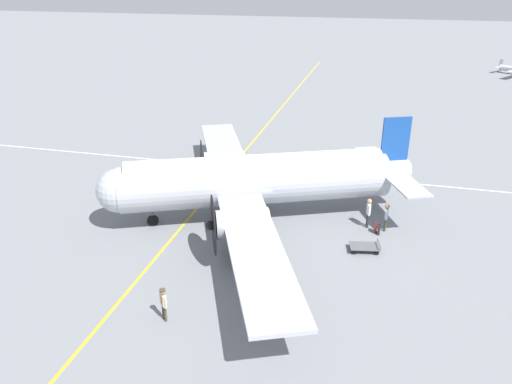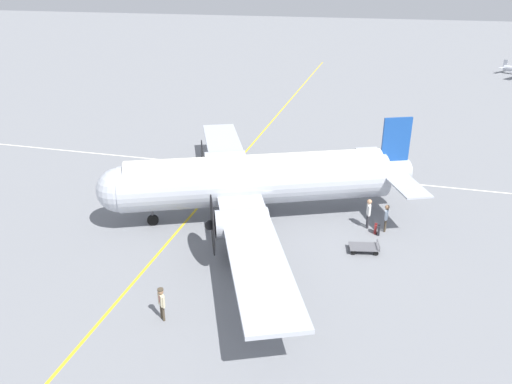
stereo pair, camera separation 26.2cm
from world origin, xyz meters
TOP-DOWN VIEW (x-y plane):
  - ground_plane at (0.00, 0.00)m, footprint 300.00×300.00m
  - apron_line_eastwest at (0.00, -4.13)m, footprint 120.00×0.16m
  - apron_line_northsouth at (-8.31, 0.00)m, footprint 0.16×120.00m
  - airliner_main at (0.19, -0.42)m, footprint 26.13×19.23m
  - crew_foreground at (10.79, -1.46)m, footprint 0.39×0.44m
  - passenger_boarding at (-0.36, 7.94)m, footprint 0.59×0.28m
  - ramp_agent at (-0.56, 6.88)m, footprint 0.63×0.30m
  - suitcase_near_door at (0.06, 7.40)m, footprint 0.37×0.15m
  - suitcase_upright_spare at (0.18, 7.59)m, footprint 0.42×0.13m
  - baggage_cart at (2.42, 6.89)m, footprint 1.30×1.79m

SIDE VIEW (x-z plane):
  - ground_plane at x=0.00m, z-range 0.00..0.00m
  - apron_line_eastwest at x=0.00m, z-range 0.00..0.01m
  - apron_line_northsouth at x=-8.31m, z-range 0.00..0.01m
  - baggage_cart at x=2.42m, z-range -0.01..0.55m
  - suitcase_near_door at x=0.06m, z-range -0.02..0.60m
  - suitcase_upright_spare at x=0.18m, z-range -0.02..0.61m
  - crew_foreground at x=10.79m, z-range 0.21..1.84m
  - passenger_boarding at x=-0.36m, z-range 0.19..1.92m
  - ramp_agent at x=-0.56m, z-range 0.21..2.09m
  - airliner_main at x=0.19m, z-range -0.45..5.74m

